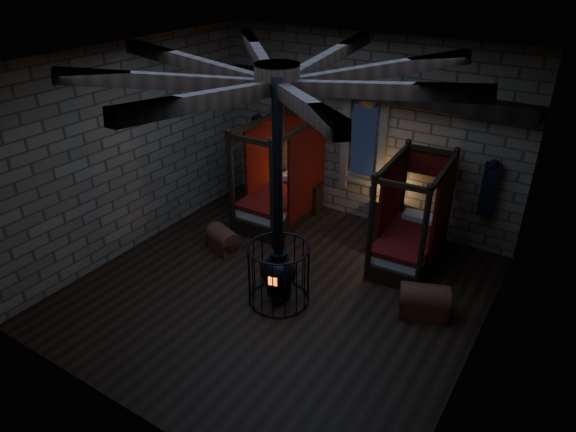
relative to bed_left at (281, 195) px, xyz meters
The scene contains 8 objects.
room 4.24m from the bed_left, 56.46° to the right, with size 7.02×7.02×4.29m.
bed_left is the anchor object (origin of this frame).
bed_right 3.23m from the bed_left, ahead, with size 1.22×2.13×2.16m.
trunk_left 1.92m from the bed_left, 96.53° to the right, with size 0.84×0.68×0.53m.
trunk_right 4.43m from the bed_left, 22.60° to the right, with size 0.96×0.79×0.61m.
nightstand_left 0.83m from the bed_left, 55.70° to the left, with size 0.49×0.47×0.88m.
nightstand_right 2.45m from the bed_left, 15.59° to the left, with size 0.58×0.56×0.88m.
stove 3.23m from the bed_left, 57.46° to the right, with size 1.11×1.11×4.05m.
Camera 1 is at (4.37, -6.59, 5.75)m, focal length 32.00 mm.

